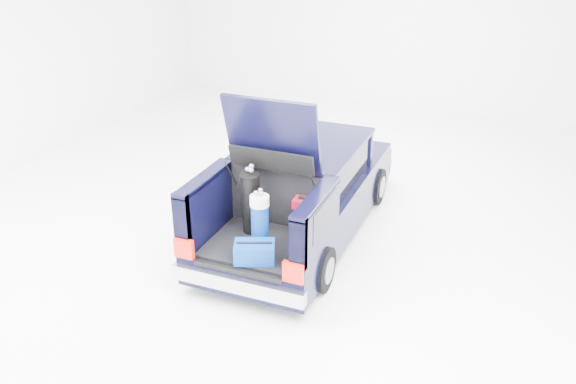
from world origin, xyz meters
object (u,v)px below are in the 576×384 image
at_px(car, 303,190).
at_px(red_suitcase, 306,218).
at_px(black_golf_bag, 251,202).
at_px(blue_golf_bag, 260,221).
at_px(blue_duffel, 255,252).

bearing_deg(car, red_suitcase, -67.27).
xyz_separation_m(black_golf_bag, blue_golf_bag, (0.28, -0.33, -0.06)).
relative_size(black_golf_bag, blue_duffel, 1.64).
relative_size(car, blue_duffel, 7.91).
height_order(car, blue_duffel, car).
relative_size(blue_golf_bag, blue_duffel, 1.40).
xyz_separation_m(blue_golf_bag, blue_duffel, (0.07, -0.33, -0.25)).
bearing_deg(red_suitcase, black_golf_bag, -171.56).
bearing_deg(blue_duffel, blue_golf_bag, 80.64).
height_order(black_golf_bag, blue_duffel, black_golf_bag).
bearing_deg(blue_golf_bag, black_golf_bag, 130.68).
height_order(black_golf_bag, blue_golf_bag, black_golf_bag).
relative_size(car, black_golf_bag, 4.82).
height_order(blue_golf_bag, blue_duffel, blue_golf_bag).
relative_size(red_suitcase, black_golf_bag, 0.60).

